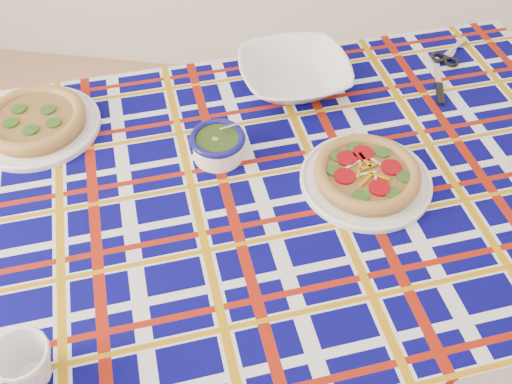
# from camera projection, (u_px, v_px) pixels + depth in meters

# --- Properties ---
(dining_table) EXTENTS (1.86, 1.53, 0.75)m
(dining_table) POSITION_uv_depth(u_px,v_px,m) (289.00, 206.00, 1.35)
(dining_table) COLOR brown
(dining_table) RESTS_ON floor
(tablecloth) EXTENTS (1.90, 1.57, 0.11)m
(tablecloth) POSITION_uv_depth(u_px,v_px,m) (289.00, 200.00, 1.33)
(tablecloth) COLOR #060455
(tablecloth) RESTS_ON dining_table
(main_focaccia_plate) EXTENTS (0.36, 0.36, 0.06)m
(main_focaccia_plate) POSITION_uv_depth(u_px,v_px,m) (367.00, 174.00, 1.27)
(main_focaccia_plate) COLOR olive
(main_focaccia_plate) RESTS_ON tablecloth
(pesto_bowl) EXTENTS (0.16, 0.16, 0.08)m
(pesto_bowl) POSITION_uv_depth(u_px,v_px,m) (218.00, 144.00, 1.32)
(pesto_bowl) COLOR #1F340E
(pesto_bowl) RESTS_ON tablecloth
(serving_bowl) EXTENTS (0.37, 0.37, 0.07)m
(serving_bowl) POSITION_uv_depth(u_px,v_px,m) (294.00, 74.00, 1.51)
(serving_bowl) COLOR white
(serving_bowl) RESTS_ON tablecloth
(second_focaccia_plate) EXTENTS (0.39, 0.39, 0.06)m
(second_focaccia_plate) POSITION_uv_depth(u_px,v_px,m) (35.00, 120.00, 1.39)
(second_focaccia_plate) COLOR olive
(second_focaccia_plate) RESTS_ON tablecloth
(mug) EXTENTS (0.12, 0.12, 0.09)m
(mug) POSITION_uv_depth(u_px,v_px,m) (27.00, 365.00, 0.95)
(mug) COLOR white
(mug) RESTS_ON tablecloth
(table_knife) EXTENTS (0.02, 0.23, 0.01)m
(table_knife) POSITION_uv_depth(u_px,v_px,m) (438.00, 72.00, 1.56)
(table_knife) COLOR silver
(table_knife) RESTS_ON tablecloth
(kitchen_scissors) EXTENTS (0.16, 0.20, 0.02)m
(kitchen_scissors) POSITION_uv_depth(u_px,v_px,m) (455.00, 48.00, 1.64)
(kitchen_scissors) COLOR silver
(kitchen_scissors) RESTS_ON tablecloth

